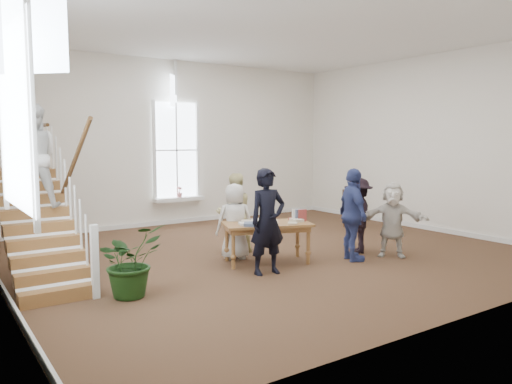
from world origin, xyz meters
TOP-DOWN VIEW (x-y plane):
  - ground at (0.00, 0.00)m, footprint 10.00×10.00m
  - room_shell at (-0.00, 4.39)m, footprint 10.49×10.00m
  - staircase at (-4.34, 0.75)m, footprint 1.10×4.10m
  - library_table at (-0.52, -0.62)m, footprint 1.82×1.33m
  - police_officer at (-0.96, -1.27)m, footprint 0.71×0.50m
  - elderly_woman at (-0.86, -0.02)m, footprint 0.84×0.67m
  - person_yellow at (-0.56, 0.48)m, footprint 0.86×0.69m
  - woman_cluster_a at (0.96, -1.41)m, footprint 0.78×1.14m
  - woman_cluster_b at (1.56, -0.96)m, footprint 1.07×1.16m
  - woman_cluster_c at (1.86, -1.61)m, footprint 1.28×1.31m
  - floor_plant at (-3.40, -1.15)m, footprint 1.20×1.12m
  - side_chair at (3.65, 1.34)m, footprint 0.52×0.52m

SIDE VIEW (x-z plane):
  - ground at x=0.00m, z-range 0.00..0.00m
  - room_shell at x=0.00m, z-range -4.60..5.40m
  - floor_plant at x=-3.40m, z-range 0.00..1.09m
  - side_chair at x=3.65m, z-range 0.06..1.08m
  - library_table at x=-0.52m, z-range 0.27..1.10m
  - elderly_woman at x=-0.86m, z-range 0.00..1.49m
  - woman_cluster_c at x=1.86m, z-range 0.00..1.50m
  - woman_cluster_b at x=1.56m, z-range 0.00..1.57m
  - person_yellow at x=-0.56m, z-range 0.00..1.65m
  - woman_cluster_a at x=0.96m, z-range 0.00..1.79m
  - police_officer at x=-0.96m, z-range 0.00..1.85m
  - staircase at x=-4.34m, z-range 0.16..3.08m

